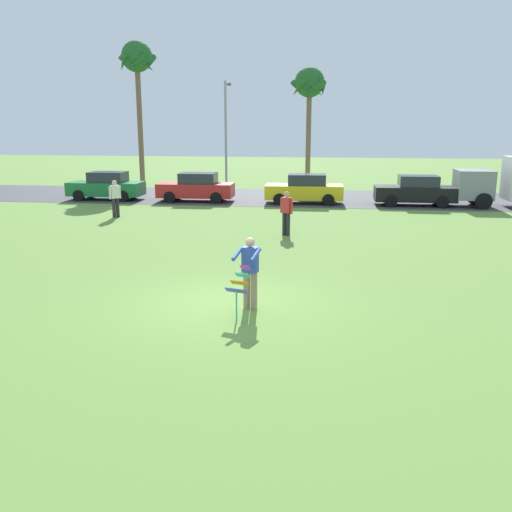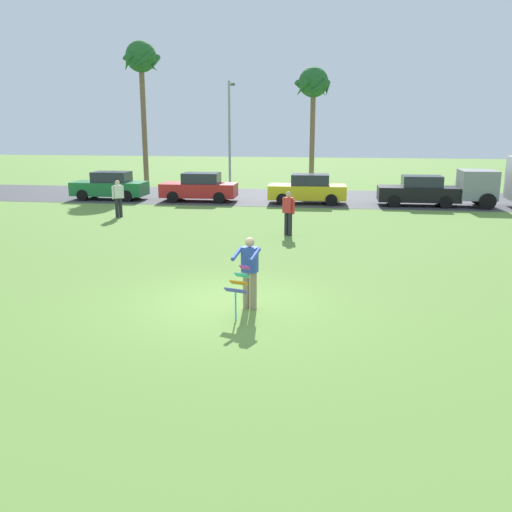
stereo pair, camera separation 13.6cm
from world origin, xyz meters
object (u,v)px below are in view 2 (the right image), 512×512
object	(u,v)px
parked_car_red	(200,188)
parked_car_yellow	(308,189)
parked_car_green	(110,186)
palm_tree_left_near	(141,64)
palm_tree_right_near	(313,87)
parked_car_black	(419,191)
streetlight_pole	(230,128)
person_walker_far	(288,212)
person_walker_near	(118,197)
person_kite_flyer	(249,270)
kite_held	(239,285)

from	to	relation	value
parked_car_red	parked_car_yellow	distance (m)	6.07
parked_car_green	palm_tree_left_near	bearing A→B (deg)	94.59
parked_car_green	palm_tree_right_near	bearing A→B (deg)	43.87
parked_car_black	streetlight_pole	distance (m)	13.97
person_walker_far	parked_car_red	bearing A→B (deg)	122.80
streetlight_pole	person_walker_near	world-z (taller)	streetlight_pole
streetlight_pole	parked_car_red	bearing A→B (deg)	-93.06
person_kite_flyer	palm_tree_right_near	bearing A→B (deg)	89.95
streetlight_pole	person_walker_far	size ratio (longest dim) A/B	4.05
person_kite_flyer	palm_tree_left_near	xyz separation A→B (m)	(-11.63, 26.03, 7.30)
palm_tree_left_near	person_kite_flyer	bearing A→B (deg)	-65.93
parked_car_green	person_walker_far	bearing A→B (deg)	-39.12
parked_car_yellow	person_walker_far	size ratio (longest dim) A/B	2.46
palm_tree_left_near	person_walker_far	world-z (taller)	palm_tree_left_near
person_kite_flyer	streetlight_pole	distance (m)	25.87
parked_car_green	parked_car_black	world-z (taller)	same
parked_car_red	streetlight_pole	bearing A→B (deg)	86.94
parked_car_yellow	streetlight_pole	world-z (taller)	streetlight_pole
person_walker_near	parked_car_black	bearing A→B (deg)	22.11
palm_tree_left_near	palm_tree_right_near	size ratio (longest dim) A/B	1.20
parked_car_green	person_walker_near	distance (m)	6.50
person_kite_flyer	parked_car_red	world-z (taller)	person_kite_flyer
person_kite_flyer	palm_tree_left_near	distance (m)	29.43
palm_tree_left_near	person_walker_near	distance (m)	16.06
streetlight_pole	parked_car_black	bearing A→B (deg)	-31.63
person_kite_flyer	parked_car_green	bearing A→B (deg)	121.39
parked_car_black	person_walker_far	world-z (taller)	person_walker_far
person_kite_flyer	parked_car_red	bearing A→B (deg)	107.59
kite_held	streetlight_pole	size ratio (longest dim) A/B	0.17
kite_held	parked_car_red	world-z (taller)	parked_car_red
parked_car_green	person_walker_near	bearing A→B (deg)	-63.97
person_kite_flyer	parked_car_yellow	xyz separation A→B (m)	(0.36, 18.01, -0.18)
streetlight_pole	person_walker_near	distance (m)	13.62
kite_held	streetlight_pole	xyz separation A→B (m)	(-5.19, 25.80, 3.21)
parked_car_green	parked_car_black	xyz separation A→B (m)	(17.23, -0.00, 0.00)
palm_tree_left_near	palm_tree_right_near	world-z (taller)	palm_tree_left_near
parked_car_red	person_walker_near	size ratio (longest dim) A/B	2.45
person_kite_flyer	palm_tree_right_near	size ratio (longest dim) A/B	0.21
palm_tree_right_near	person_walker_far	bearing A→B (deg)	-89.77
parked_car_red	person_walker_far	bearing A→B (deg)	-57.20
parked_car_green	parked_car_red	distance (m)	5.28
parked_car_black	palm_tree_left_near	world-z (taller)	palm_tree_left_near
parked_car_yellow	person_walker_near	size ratio (longest dim) A/B	2.46
palm_tree_left_near	parked_car_black	bearing A→B (deg)	-24.18
palm_tree_left_near	kite_held	bearing A→B (deg)	-66.71
parked_car_black	palm_tree_left_near	xyz separation A→B (m)	(-17.87, 8.03, 7.48)
person_kite_flyer	palm_tree_left_near	world-z (taller)	palm_tree_left_near
parked_car_red	kite_held	bearing A→B (deg)	-73.38
kite_held	person_walker_far	world-z (taller)	person_walker_far
person_walker_near	person_walker_far	xyz separation A→B (m)	(8.24, -3.18, 0.00)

